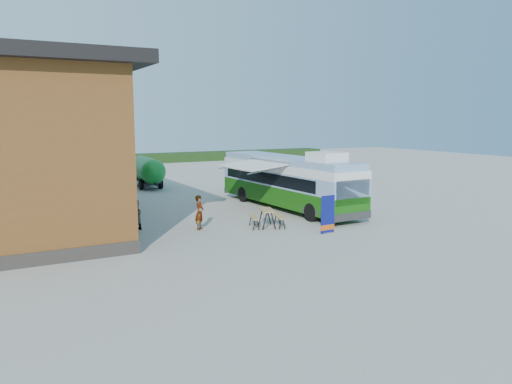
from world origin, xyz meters
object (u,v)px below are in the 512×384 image
picnic_table (267,214)px  slurry_tanker (147,170)px  person_b (133,211)px  banner (328,218)px  bus (288,180)px  person_a (200,212)px

picnic_table → slurry_tanker: size_ratio=0.30×
person_b → banner: bearing=109.2°
banner → slurry_tanker: 18.81m
banner → slurry_tanker: bearing=96.0°
picnic_table → person_b: person_b is taller
bus → person_a: size_ratio=7.01×
bus → person_b: bearing=-173.1°
banner → bus: bearing=71.7°
bus → person_b: size_ratio=5.99×
person_b → picnic_table: bearing=119.4°
person_b → slurry_tanker: (4.68, 13.98, 0.35)m
banner → picnic_table: 2.94m
picnic_table → person_b: size_ratio=0.99×
person_a → person_b: 3.01m
bus → picnic_table: (-3.48, -3.75, -0.98)m
bus → person_a: 7.01m
bus → banner: size_ratio=6.53×
banner → person_b: (-7.45, 4.61, 0.23)m
bus → person_b: bus is taller
person_b → slurry_tanker: slurry_tanker is taller
bus → slurry_tanker: size_ratio=1.85×
banner → picnic_table: (-1.75, 2.37, -0.06)m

